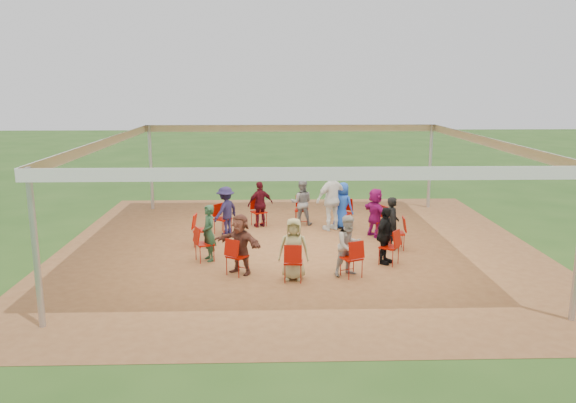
{
  "coord_description": "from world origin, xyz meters",
  "views": [
    {
      "loc": [
        -0.74,
        -14.86,
        4.44
      ],
      "look_at": [
        -0.27,
        0.3,
        1.24
      ],
      "focal_mm": 35.0,
      "sensor_mm": 36.0,
      "label": 1
    }
  ],
  "objects_px": {
    "person_seated_7": "(240,244)",
    "chair_4": "(259,212)",
    "chair_1": "(378,221)",
    "chair_7": "(205,244)",
    "chair_6": "(202,230)",
    "chair_5": "(223,219)",
    "person_seated_1": "(375,212)",
    "chair_2": "(344,213)",
    "person_seated_5": "(226,211)",
    "chair_3": "(302,210)",
    "chair_11": "(389,247)",
    "standing_person": "(332,200)",
    "person_seated_2": "(342,205)",
    "person_seated_3": "(302,203)",
    "chair_0": "(397,233)",
    "person_seated_10": "(385,236)",
    "chair_8": "(237,256)",
    "chair_10": "(352,258)",
    "person_seated_9": "(349,246)",
    "cable_coil": "(293,247)",
    "person_seated_4": "(260,204)",
    "person_seated_6": "(209,233)",
    "person_seated_8": "(294,249)",
    "laptop": "(386,225)"
  },
  "relations": [
    {
      "from": "person_seated_1",
      "to": "person_seated_2",
      "type": "bearing_deg",
      "value": 15.0
    },
    {
      "from": "chair_10",
      "to": "person_seated_4",
      "type": "xyz_separation_m",
      "value": [
        -2.2,
        4.75,
        0.28
      ]
    },
    {
      "from": "chair_3",
      "to": "chair_5",
      "type": "distance_m",
      "value": 2.68
    },
    {
      "from": "chair_4",
      "to": "chair_3",
      "type": "bearing_deg",
      "value": 165.0
    },
    {
      "from": "chair_1",
      "to": "chair_4",
      "type": "xyz_separation_m",
      "value": [
        -3.56,
        1.3,
        0.0
      ]
    },
    {
      "from": "chair_0",
      "to": "chair_5",
      "type": "height_order",
      "value": "same"
    },
    {
      "from": "chair_7",
      "to": "person_seated_1",
      "type": "distance_m",
      "value": 5.24
    },
    {
      "from": "chair_2",
      "to": "chair_11",
      "type": "distance_m",
      "value": 3.79
    },
    {
      "from": "chair_8",
      "to": "person_seated_3",
      "type": "relative_size",
      "value": 0.62
    },
    {
      "from": "chair_5",
      "to": "person_seated_10",
      "type": "height_order",
      "value": "person_seated_10"
    },
    {
      "from": "person_seated_2",
      "to": "person_seated_1",
      "type": "bearing_deg",
      "value": 165.0
    },
    {
      "from": "person_seated_4",
      "to": "person_seated_9",
      "type": "xyz_separation_m",
      "value": [
        2.15,
        -4.64,
        0.0
      ]
    },
    {
      "from": "chair_6",
      "to": "person_seated_5",
      "type": "xyz_separation_m",
      "value": [
        0.58,
        1.23,
        0.28
      ]
    },
    {
      "from": "chair_5",
      "to": "chair_6",
      "type": "distance_m",
      "value": 1.39
    },
    {
      "from": "chair_10",
      "to": "chair_2",
      "type": "bearing_deg",
      "value": 60.0
    },
    {
      "from": "chair_6",
      "to": "person_seated_9",
      "type": "bearing_deg",
      "value": 60.76
    },
    {
      "from": "person_seated_5",
      "to": "standing_person",
      "type": "relative_size",
      "value": 0.76
    },
    {
      "from": "chair_3",
      "to": "person_seated_9",
      "type": "xyz_separation_m",
      "value": [
        0.84,
        -4.99,
        0.28
      ]
    },
    {
      "from": "chair_0",
      "to": "person_seated_10",
      "type": "xyz_separation_m",
      "value": [
        -0.58,
        -1.23,
        0.28
      ]
    },
    {
      "from": "chair_7",
      "to": "person_seated_8",
      "type": "xyz_separation_m",
      "value": [
        2.2,
        -1.42,
        0.28
      ]
    },
    {
      "from": "chair_10",
      "to": "standing_person",
      "type": "bearing_deg",
      "value": 65.13
    },
    {
      "from": "chair_1",
      "to": "chair_7",
      "type": "bearing_deg",
      "value": 90.0
    },
    {
      "from": "chair_7",
      "to": "chair_10",
      "type": "bearing_deg",
      "value": 45.0
    },
    {
      "from": "chair_6",
      "to": "person_seated_3",
      "type": "distance_m",
      "value": 3.71
    },
    {
      "from": "laptop",
      "to": "person_seated_8",
      "type": "bearing_deg",
      "value": 136.89
    },
    {
      "from": "chair_6",
      "to": "chair_5",
      "type": "bearing_deg",
      "value": 165.0
    },
    {
      "from": "chair_0",
      "to": "person_seated_4",
      "type": "height_order",
      "value": "person_seated_4"
    },
    {
      "from": "cable_coil",
      "to": "chair_2",
      "type": "bearing_deg",
      "value": 52.15
    },
    {
      "from": "person_seated_2",
      "to": "standing_person",
      "type": "bearing_deg",
      "value": 68.55
    },
    {
      "from": "chair_1",
      "to": "chair_3",
      "type": "distance_m",
      "value": 2.68
    },
    {
      "from": "chair_3",
      "to": "chair_4",
      "type": "height_order",
      "value": "same"
    },
    {
      "from": "chair_7",
      "to": "standing_person",
      "type": "height_order",
      "value": "standing_person"
    },
    {
      "from": "person_seated_7",
      "to": "cable_coil",
      "type": "xyz_separation_m",
      "value": [
        1.32,
        2.11,
        -0.71
      ]
    },
    {
      "from": "chair_5",
      "to": "chair_7",
      "type": "xyz_separation_m",
      "value": [
        -0.24,
        -2.67,
        0.0
      ]
    },
    {
      "from": "chair_4",
      "to": "person_seated_7",
      "type": "height_order",
      "value": "person_seated_7"
    },
    {
      "from": "chair_1",
      "to": "chair_8",
      "type": "bearing_deg",
      "value": 105.0
    },
    {
      "from": "chair_3",
      "to": "chair_7",
      "type": "distance_m",
      "value": 4.64
    },
    {
      "from": "chair_3",
      "to": "cable_coil",
      "type": "distance_m",
      "value": 2.72
    },
    {
      "from": "chair_0",
      "to": "chair_6",
      "type": "relative_size",
      "value": 1.0
    },
    {
      "from": "chair_0",
      "to": "person_seated_5",
      "type": "distance_m",
      "value": 5.07
    },
    {
      "from": "chair_6",
      "to": "person_seated_6",
      "type": "xyz_separation_m",
      "value": [
        0.35,
        -1.32,
        0.28
      ]
    },
    {
      "from": "chair_3",
      "to": "person_seated_2",
      "type": "distance_m",
      "value": 1.39
    },
    {
      "from": "chair_2",
      "to": "person_seated_5",
      "type": "xyz_separation_m",
      "value": [
        -3.63,
        -0.72,
        0.28
      ]
    },
    {
      "from": "chair_1",
      "to": "chair_4",
      "type": "distance_m",
      "value": 3.79
    },
    {
      "from": "person_seated_4",
      "to": "person_seated_6",
      "type": "relative_size",
      "value": 1.0
    },
    {
      "from": "laptop",
      "to": "person_seated_3",
      "type": "bearing_deg",
      "value": 43.11
    },
    {
      "from": "chair_0",
      "to": "person_seated_1",
      "type": "bearing_deg",
      "value": 19.89
    },
    {
      "from": "person_seated_3",
      "to": "person_seated_4",
      "type": "distance_m",
      "value": 1.32
    },
    {
      "from": "person_seated_7",
      "to": "chair_4",
      "type": "bearing_deg",
      "value": 120.76
    },
    {
      "from": "chair_8",
      "to": "cable_coil",
      "type": "relative_size",
      "value": 3.18
    }
  ]
}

